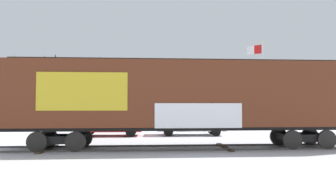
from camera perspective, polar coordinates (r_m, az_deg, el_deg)
name	(u,v)px	position (r m, az deg, el deg)	size (l,w,h in m)	color
ground_plane	(202,148)	(14.06, 7.02, -10.79)	(260.00, 260.00, 0.00)	silver
track	(146,148)	(13.80, -4.46, -10.80)	(60.02, 3.70, 0.08)	#4C4742
freight_car	(185,96)	(13.74, 3.40, -0.31)	(17.75, 3.27, 4.39)	#5B2B19
flagpole	(260,73)	(26.01, 18.20, 4.12)	(1.12, 0.99, 7.71)	silver
hillside	(151,93)	(93.12, -3.51, 0.32)	(117.51, 43.86, 16.61)	silver
parked_car_red	(109,124)	(19.66, -11.99, -5.85)	(4.49, 2.04, 1.64)	#B21E1E
parked_car_white	(190,123)	(19.80, 4.44, -5.84)	(4.83, 2.18, 1.63)	silver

